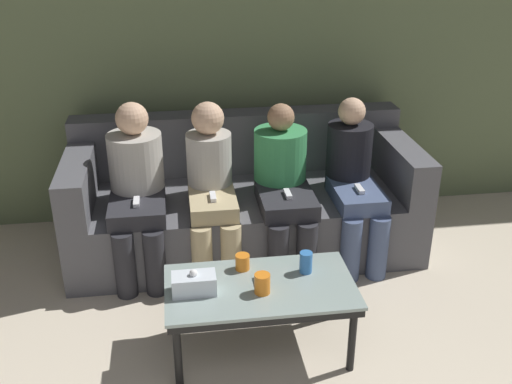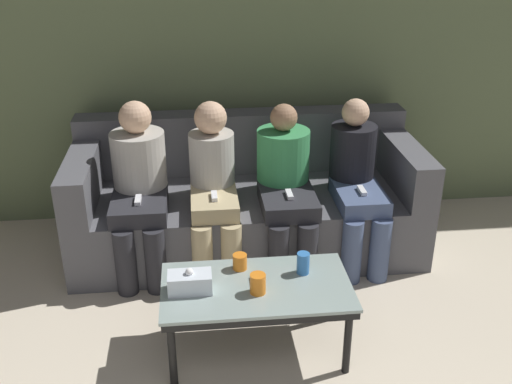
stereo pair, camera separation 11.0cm
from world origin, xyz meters
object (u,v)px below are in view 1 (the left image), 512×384
at_px(cup_far_center, 262,284).
at_px(seated_person_mid_right, 283,181).
at_px(seated_person_left_end, 137,185).
at_px(seated_person_mid_left, 211,184).
at_px(cup_near_right, 243,262).
at_px(couch, 243,202).
at_px(cup_near_left, 306,262).
at_px(seated_person_right_end, 353,178).
at_px(coffee_table, 260,292).
at_px(game_remote, 260,283).
at_px(tissue_box, 194,283).

xyz_separation_m(cup_far_center, seated_person_mid_right, (0.29, 1.00, 0.10)).
bearing_deg(seated_person_left_end, seated_person_mid_left, -2.03).
bearing_deg(seated_person_mid_left, seated_person_mid_right, -0.01).
distance_m(cup_near_right, cup_far_center, 0.24).
bearing_deg(couch, cup_near_left, -79.61).
xyz_separation_m(couch, seated_person_right_end, (0.70, -0.24, 0.25)).
height_order(seated_person_left_end, seated_person_mid_left, seated_person_left_end).
xyz_separation_m(couch, coffee_table, (-0.06, -1.17, 0.06)).
bearing_deg(seated_person_right_end, game_remote, -129.20).
xyz_separation_m(cup_far_center, seated_person_right_end, (0.76, 0.99, 0.10)).
relative_size(cup_near_right, game_remote, 0.57).
relative_size(cup_near_right, seated_person_left_end, 0.08).
relative_size(seated_person_left_end, seated_person_right_end, 1.03).
distance_m(seated_person_mid_right, seated_person_right_end, 0.47).
relative_size(coffee_table, cup_near_left, 8.28).
relative_size(coffee_table, tissue_box, 4.42).
relative_size(cup_near_left, cup_near_right, 1.38).
bearing_deg(couch, seated_person_left_end, -162.97).
distance_m(couch, coffee_table, 1.17).
relative_size(couch, cup_near_right, 27.34).
height_order(couch, seated_person_left_end, seated_person_left_end).
bearing_deg(seated_person_mid_left, seated_person_left_end, 177.97).
height_order(cup_far_center, game_remote, cup_far_center).
distance_m(cup_near_right, seated_person_left_end, 0.98).
bearing_deg(couch, seated_person_mid_right, -44.71).
bearing_deg(coffee_table, seated_person_mid_left, 100.56).
distance_m(tissue_box, game_remote, 0.34).
xyz_separation_m(tissue_box, seated_person_left_end, (-0.30, 0.97, 0.12)).
bearing_deg(seated_person_mid_right, seated_person_left_end, 178.98).
distance_m(coffee_table, seated_person_right_end, 1.21).
xyz_separation_m(coffee_table, cup_near_left, (0.26, 0.09, 0.10)).
height_order(couch, cup_near_left, couch).
distance_m(couch, seated_person_mid_right, 0.41).
bearing_deg(coffee_table, cup_far_center, -89.97).
height_order(seated_person_mid_left, seated_person_mid_right, seated_person_mid_left).
xyz_separation_m(cup_near_right, seated_person_left_end, (-0.57, 0.79, 0.13)).
distance_m(coffee_table, seated_person_left_end, 1.17).
height_order(cup_near_left, seated_person_right_end, seated_person_right_end).
distance_m(coffee_table, cup_far_center, 0.12).
bearing_deg(cup_near_right, cup_far_center, -73.04).
relative_size(cup_near_left, cup_far_center, 1.12).
bearing_deg(seated_person_right_end, coffee_table, -129.20).
xyz_separation_m(tissue_box, seated_person_mid_left, (0.16, 0.95, 0.11)).
xyz_separation_m(cup_near_left, seated_person_left_end, (-0.90, 0.87, 0.12)).
distance_m(couch, seated_person_mid_left, 0.42).
relative_size(game_remote, seated_person_right_end, 0.14).
distance_m(cup_near_left, tissue_box, 0.60).
height_order(seated_person_mid_left, seated_person_right_end, seated_person_mid_left).
height_order(game_remote, seated_person_mid_right, seated_person_mid_right).
distance_m(cup_far_center, seated_person_mid_left, 1.03).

